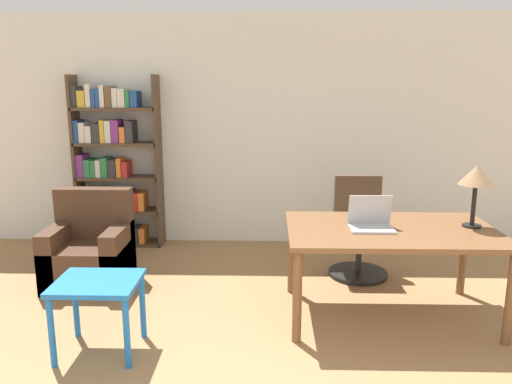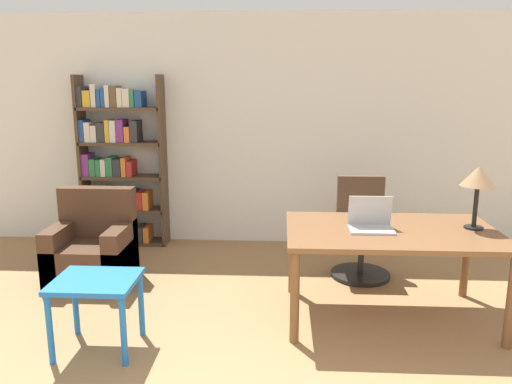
# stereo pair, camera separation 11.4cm
# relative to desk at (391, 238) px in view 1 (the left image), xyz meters

# --- Properties ---
(wall_back) EXTENTS (8.00, 0.06, 2.70)m
(wall_back) POSITION_rel_desk_xyz_m (-1.04, 2.01, 0.67)
(wall_back) COLOR white
(wall_back) RESTS_ON ground_plane
(desk) EXTENTS (1.68, 1.04, 0.76)m
(desk) POSITION_rel_desk_xyz_m (0.00, 0.00, 0.00)
(desk) COLOR brown
(desk) RESTS_ON ground_plane
(laptop) EXTENTS (0.35, 0.26, 0.27)m
(laptop) POSITION_rel_desk_xyz_m (-0.17, -0.01, 0.14)
(laptop) COLOR #B2B2B7
(laptop) RESTS_ON desk
(table_lamp) EXTENTS (0.27, 0.27, 0.51)m
(table_lamp) POSITION_rel_desk_xyz_m (0.67, 0.06, 0.49)
(table_lamp) COLOR black
(table_lamp) RESTS_ON desk
(office_chair) EXTENTS (0.59, 0.59, 0.99)m
(office_chair) POSITION_rel_desk_xyz_m (-0.09, 0.95, -0.25)
(office_chair) COLOR black
(office_chair) RESTS_ON ground_plane
(side_table_blue) EXTENTS (0.58, 0.50, 0.55)m
(side_table_blue) POSITION_rel_desk_xyz_m (-2.21, -0.63, -0.22)
(side_table_blue) COLOR blue
(side_table_blue) RESTS_ON ground_plane
(armchair) EXTENTS (0.74, 0.64, 0.90)m
(armchair) POSITION_rel_desk_xyz_m (-2.73, 0.62, -0.38)
(armchair) COLOR #472D1E
(armchair) RESTS_ON ground_plane
(bookshelf) EXTENTS (0.99, 0.28, 2.00)m
(bookshelf) POSITION_rel_desk_xyz_m (-2.84, 1.82, 0.25)
(bookshelf) COLOR #4C3828
(bookshelf) RESTS_ON ground_plane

